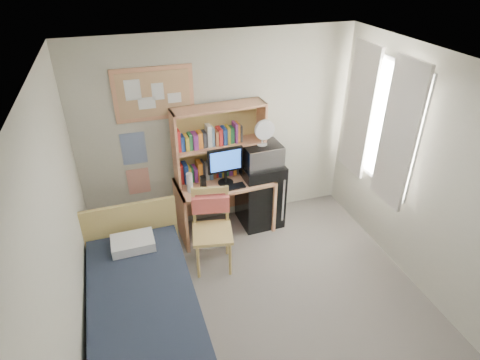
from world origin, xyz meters
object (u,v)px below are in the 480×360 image
object	(u,v)px
bulletin_board	(154,94)
speaker_right	(247,173)
desk_fan	(262,133)
mini_fridge	(260,193)
bed	(145,316)
speaker_left	(203,182)
desk	(225,205)
microwave	(262,155)
monitor	(225,166)
desk_chair	(212,232)

from	to	relation	value
bulletin_board	speaker_right	bearing A→B (deg)	-18.81
bulletin_board	desk_fan	xyz separation A→B (m)	(1.26, -0.30, -0.55)
bulletin_board	desk_fan	world-z (taller)	bulletin_board
mini_fridge	speaker_right	size ratio (longest dim) A/B	5.32
speaker_right	desk_fan	size ratio (longest dim) A/B	0.54
mini_fridge	bed	bearing A→B (deg)	-141.58
bed	speaker_right	bearing A→B (deg)	42.14
mini_fridge	speaker_left	size ratio (longest dim) A/B	5.84
desk	speaker_right	bearing A→B (deg)	-11.31
bulletin_board	microwave	bearing A→B (deg)	-13.29
monitor	desk_fan	size ratio (longest dim) A/B	1.51
speaker_left	speaker_right	size ratio (longest dim) A/B	0.91
monitor	speaker_right	bearing A→B (deg)	-0.00
desk_fan	monitor	bearing A→B (deg)	-173.99
bulletin_board	desk	bearing A→B (deg)	-22.98
desk	mini_fridge	bearing A→B (deg)	0.55
microwave	desk_chair	bearing A→B (deg)	-144.00
desk_chair	desk_fan	distance (m)	1.39
monitor	mini_fridge	bearing A→B (deg)	7.13
desk_chair	mini_fridge	bearing A→B (deg)	49.76
desk_chair	bed	bearing A→B (deg)	-127.23
mini_fridge	desk_chair	bearing A→B (deg)	-143.15
desk_chair	speaker_left	size ratio (longest dim) A/B	6.36
mini_fridge	bulletin_board	bearing A→B (deg)	165.06
speaker_right	monitor	bearing A→B (deg)	180.00
speaker_left	microwave	bearing A→B (deg)	3.14
desk_chair	bed	size ratio (longest dim) A/B	0.49
bed	mini_fridge	bearing A→B (deg)	39.91
bed	desk	bearing A→B (deg)	49.24
desk	speaker_right	distance (m)	0.57
bulletin_board	monitor	distance (m)	1.23
bed	microwave	size ratio (longest dim) A/B	4.28
monitor	speaker_left	bearing A→B (deg)	-180.00
microwave	bed	bearing A→B (deg)	-141.97
desk	speaker_left	distance (m)	0.56
speaker_left	speaker_right	bearing A→B (deg)	-0.00
bed	microwave	world-z (taller)	microwave
mini_fridge	speaker_left	xyz separation A→B (m)	(-0.81, -0.12, 0.39)
microwave	desk_fan	world-z (taller)	desk_fan
desk	speaker_left	size ratio (longest dim) A/B	7.81
bulletin_board	speaker_left	world-z (taller)	bulletin_board
microwave	monitor	bearing A→B (deg)	-173.99
monitor	desk_fan	world-z (taller)	desk_fan
bulletin_board	desk_fan	size ratio (longest dim) A/B	2.92
bed	monitor	bearing A→B (deg)	47.98
microwave	speaker_left	bearing A→B (deg)	-175.79
speaker_left	desk_fan	xyz separation A→B (m)	(0.81, 0.10, 0.52)
bed	speaker_right	size ratio (longest dim) A/B	11.80
bulletin_board	bed	xyz separation A→B (m)	(-0.48, -1.79, -1.64)
monitor	microwave	xyz separation A→B (m)	(0.52, 0.08, 0.05)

